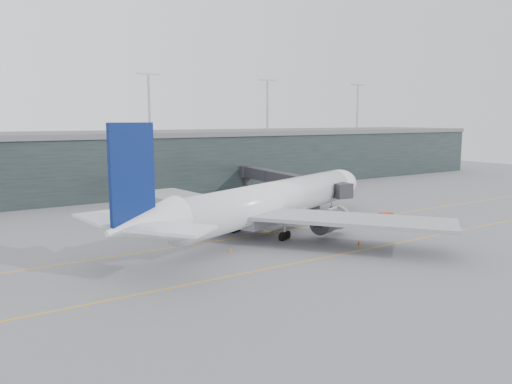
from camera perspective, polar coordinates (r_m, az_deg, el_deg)
ground at (r=82.30m, az=-2.67°, el=-4.57°), size 320.00×320.00×0.00m
taxiline_a at (r=78.98m, az=-1.18°, el=-5.11°), size 160.00×0.25×0.02m
taxiline_b at (r=66.42m, az=6.26°, el=-7.75°), size 160.00×0.25×0.02m
taxiline_lead_main at (r=101.83m, az=-6.00°, el=-2.11°), size 0.25×60.00×0.02m
terminal at (r=133.89m, az=-15.50°, el=3.41°), size 240.00×36.00×29.00m
main_aircraft at (r=81.32m, az=1.77°, el=-1.10°), size 61.55×56.88×17.98m
jet_bridge at (r=114.62m, az=2.43°, el=1.55°), size 7.84×44.32×6.50m
gse_cart at (r=93.49m, az=14.63°, el=-2.74°), size 2.57×2.04×1.53m
baggage_dolly at (r=95.40m, az=20.15°, el=-3.18°), size 3.41×3.03×0.29m
uld_a at (r=88.46m, az=-7.80°, el=-3.15°), size 1.88×1.53×1.67m
uld_b at (r=92.00m, az=-7.27°, el=-2.61°), size 2.17×1.76×1.93m
uld_c at (r=90.37m, az=-6.85°, el=-2.86°), size 2.10×1.77×1.75m
cone_nose at (r=99.46m, az=15.36°, el=-2.40°), size 0.46×0.46×0.74m
cone_wing_stbd at (r=75.26m, az=11.64°, el=-5.68°), size 0.45×0.45×0.71m
cone_wing_port at (r=96.26m, az=-1.90°, el=-2.45°), size 0.48×0.48×0.77m
cone_tail at (r=70.06m, az=-2.97°, el=-6.57°), size 0.43×0.43×0.69m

